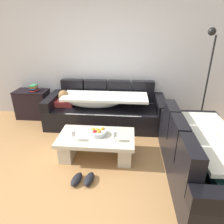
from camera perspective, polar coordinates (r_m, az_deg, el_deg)
ground_plane at (r=3.09m, az=-8.49°, el=-16.94°), size 14.00×14.00×0.00m
back_wall at (r=4.52m, az=-3.26°, el=15.31°), size 9.00×0.10×2.70m
couch_along_wall at (r=4.27m, az=-2.36°, el=0.58°), size 2.43×0.92×0.88m
couch_near_window at (r=3.04m, az=24.25°, el=-11.91°), size 0.92×2.00×0.88m
coffee_table at (r=3.28m, az=-4.41°, el=-8.87°), size 1.20×0.68×0.38m
fruit_bowl at (r=3.22m, az=-4.10°, el=-5.70°), size 0.28×0.28×0.10m
wine_glass_near_left at (r=3.09m, az=-10.94°, el=-5.96°), size 0.07×0.07×0.17m
wine_glass_near_right at (r=3.01m, az=0.68°, el=-6.27°), size 0.07×0.07×0.17m
side_cabinet at (r=4.96m, az=-21.49°, el=2.12°), size 0.72×0.44×0.64m
book_stack_on_cabinet at (r=4.81m, az=-21.31°, el=6.38°), size 0.17×0.21×0.13m
floor_lamp at (r=4.36m, az=25.21°, el=9.71°), size 0.33×0.31×1.95m
pair_of_shoes at (r=2.94m, az=-8.25°, el=-18.29°), size 0.34×0.31×0.09m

